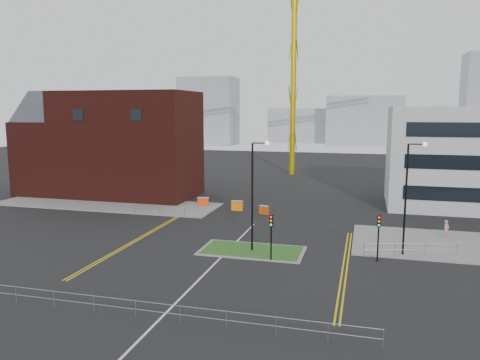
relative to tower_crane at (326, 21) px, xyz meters
name	(u,v)px	position (x,y,z in m)	size (l,w,h in m)	color
ground	(196,283)	(-3.22, -57.35, -26.92)	(200.00, 200.00, 0.00)	black
pavement_left	(106,204)	(-23.22, -35.35, -26.86)	(28.00, 8.00, 0.12)	slate
island_kerb	(252,251)	(-1.22, -49.35, -26.88)	(8.60, 4.60, 0.08)	slate
grass_island	(252,250)	(-1.22, -49.35, -26.86)	(8.00, 4.00, 0.12)	#25551C
brick_building	(108,145)	(-26.19, -29.36, -20.07)	(24.20, 10.07, 14.24)	#431410
tower_crane	(326,21)	(0.00, 0.00, 0.00)	(48.72, 22.71, 39.07)	#BFA90B
streetlamp_island	(255,187)	(-1.00, -49.35, -21.51)	(1.46, 0.36, 9.18)	black
streetlamp_right_near	(409,190)	(11.00, -47.35, -21.51)	(1.46, 0.36, 9.18)	black
traffic_light_island	(271,229)	(0.78, -51.37, -24.35)	(0.28, 0.33, 3.65)	black
traffic_light_right	(379,229)	(8.78, -49.37, -24.35)	(0.28, 0.33, 3.65)	black
railing_front	(157,308)	(-3.22, -63.35, -26.14)	(24.05, 0.05, 1.10)	gray
railing_left	(159,209)	(-14.22, -39.35, -26.18)	(6.05, 0.05, 1.10)	gray
centre_line	(205,273)	(-3.22, -55.35, -26.92)	(0.15, 30.00, 0.01)	silver
yellow_left_a	(143,236)	(-12.22, -47.35, -26.92)	(0.12, 24.00, 0.01)	gold
yellow_left_b	(146,236)	(-11.92, -47.35, -26.92)	(0.12, 24.00, 0.01)	gold
yellow_right_a	(343,267)	(6.28, -51.35, -26.92)	(0.12, 20.00, 0.01)	gold
yellow_right_b	(347,267)	(6.58, -51.35, -26.92)	(0.12, 20.00, 0.01)	gold
skyline_a	(209,111)	(-43.22, 62.65, -15.92)	(18.00, 12.00, 22.00)	gray
skyline_b	(364,121)	(6.78, 72.65, -18.92)	(24.00, 12.00, 16.00)	gray
skyline_d	(312,125)	(-11.22, 82.65, -20.92)	(30.00, 12.00, 12.00)	gray
pedestrian	(446,229)	(14.94, -41.09, -26.05)	(0.63, 0.42, 1.73)	#C98295
barrier_left	(203,202)	(-11.22, -33.35, -26.31)	(1.42, 0.78, 1.13)	#F33A0D
barrier_mid	(237,205)	(-6.64, -34.41, -26.31)	(1.35, 0.46, 1.13)	orange
barrier_right	(264,210)	(-3.20, -35.52, -26.40)	(1.21, 0.80, 0.97)	#CB480B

